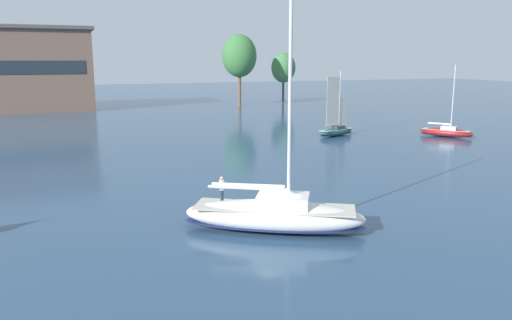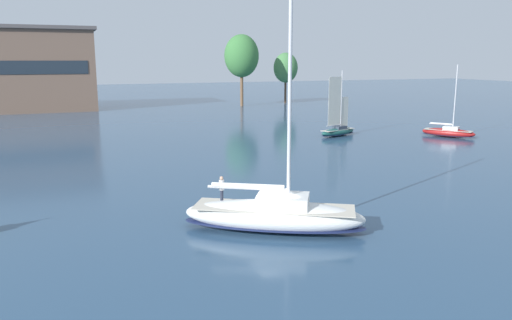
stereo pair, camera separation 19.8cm
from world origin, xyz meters
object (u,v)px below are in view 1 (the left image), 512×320
tree_shore_center (283,68)px  sailboat_moored_mid_channel (446,132)px  sailboat_moored_near_marina (336,130)px  tree_shore_right (239,56)px  sailboat_main (274,214)px

tree_shore_center → sailboat_moored_mid_channel: tree_shore_center is taller
tree_shore_center → sailboat_moored_near_marina: tree_shore_center is taller
sailboat_moored_near_marina → sailboat_moored_mid_channel: (13.74, -6.64, -0.10)m
tree_shore_center → sailboat_moored_near_marina: bearing=-107.3°
tree_shore_center → sailboat_moored_mid_channel: size_ratio=1.24×
tree_shore_right → sailboat_moored_near_marina: bearing=-93.9°
tree_shore_right → sailboat_main: bearing=-108.8°
tree_shore_center → tree_shore_right: tree_shore_right is taller
sailboat_main → sailboat_moored_mid_channel: 46.56m
sailboat_main → sailboat_moored_mid_channel: sailboat_main is taller
tree_shore_center → tree_shore_right: 13.95m
sailboat_moored_mid_channel → tree_shore_right: bearing=100.6°
tree_shore_center → sailboat_moored_mid_channel: (-2.65, -59.41, -7.93)m
sailboat_moored_near_marina → sailboat_moored_mid_channel: sailboat_moored_mid_channel is taller
tree_shore_center → tree_shore_right: bearing=-162.7°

